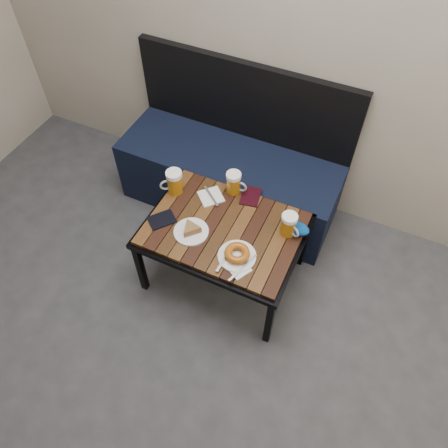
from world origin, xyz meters
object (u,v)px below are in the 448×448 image
at_px(bench, 231,173).
at_px(beer_mug_right, 289,225).
at_px(beer_mug_centre, 234,183).
at_px(plate_pie, 191,230).
at_px(cafe_table, 224,232).
at_px(knit_pouch, 298,228).
at_px(beer_mug_left, 174,182).
at_px(passport_navy, 162,220).
at_px(plate_bagel, 237,255).
at_px(passport_burgundy, 251,196).

xyz_separation_m(bench, beer_mug_right, (0.53, -0.45, 0.27)).
distance_m(beer_mug_centre, plate_pie, 0.38).
bearing_deg(bench, cafe_table, -69.15).
bearing_deg(bench, beer_mug_right, -40.48).
height_order(beer_mug_right, knit_pouch, beer_mug_right).
relative_size(bench, beer_mug_right, 10.48).
height_order(bench, beer_mug_left, bench).
distance_m(passport_navy, knit_pouch, 0.72).
distance_m(plate_pie, plate_bagel, 0.28).
height_order(beer_mug_centre, plate_bagel, beer_mug_centre).
bearing_deg(knit_pouch, beer_mug_right, -147.85).
bearing_deg(bench, beer_mug_left, -108.42).
bearing_deg(plate_pie, bench, 96.26).
xyz_separation_m(beer_mug_left, knit_pouch, (0.72, 0.02, -0.04)).
relative_size(passport_navy, passport_burgundy, 0.98).
bearing_deg(passport_navy, passport_burgundy, 83.35).
bearing_deg(cafe_table, beer_mug_left, 161.46).
bearing_deg(beer_mug_right, passport_navy, -132.72).
bearing_deg(beer_mug_left, passport_burgundy, 158.95).
xyz_separation_m(beer_mug_centre, plate_pie, (-0.08, -0.36, -0.05)).
bearing_deg(knit_pouch, beer_mug_centre, 163.75).
bearing_deg(passport_navy, plate_pie, 36.88).
relative_size(bench, beer_mug_left, 9.71).
height_order(bench, passport_navy, bench).
height_order(beer_mug_centre, passport_burgundy, beer_mug_centre).
xyz_separation_m(beer_mug_right, passport_navy, (-0.64, -0.21, -0.06)).
distance_m(beer_mug_left, passport_burgundy, 0.43).
bearing_deg(plate_bagel, knit_pouch, 51.89).
height_order(bench, beer_mug_centre, bench).
xyz_separation_m(bench, plate_bagel, (0.35, -0.71, 0.22)).
distance_m(plate_bagel, knit_pouch, 0.36).
xyz_separation_m(passport_navy, passport_burgundy, (0.37, 0.36, 0.00)).
height_order(bench, plate_bagel, bench).
height_order(beer_mug_left, beer_mug_centre, beer_mug_left).
bearing_deg(passport_burgundy, knit_pouch, -31.56).
height_order(cafe_table, plate_pie, plate_pie).
distance_m(beer_mug_left, plate_pie, 0.32).
relative_size(beer_mug_left, plate_pie, 0.78).
bearing_deg(passport_burgundy, plate_pie, -127.32).
bearing_deg(beer_mug_centre, knit_pouch, -16.59).
xyz_separation_m(plate_pie, knit_pouch, (0.50, 0.24, 0.01)).
xyz_separation_m(beer_mug_centre, knit_pouch, (0.42, -0.12, -0.04)).
height_order(beer_mug_right, passport_navy, beer_mug_right).
distance_m(cafe_table, plate_pie, 0.19).
bearing_deg(passport_burgundy, passport_navy, -146.24).
bearing_deg(bench, passport_navy, -99.38).
bearing_deg(beer_mug_left, plate_bagel, 112.18).
xyz_separation_m(beer_mug_centre, passport_burgundy, (0.10, -0.00, -0.06)).
distance_m(plate_pie, passport_burgundy, 0.41).
bearing_deg(knit_pouch, passport_burgundy, 158.83).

